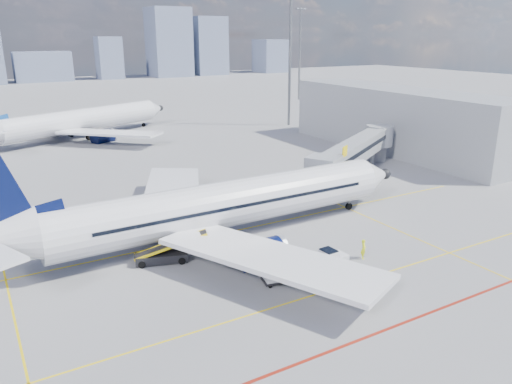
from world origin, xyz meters
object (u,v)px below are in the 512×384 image
main_aircraft (210,208)px  baggage_tug (331,259)px  ramp_worker (363,249)px  cargo_dolly (283,271)px  belt_loader (163,255)px  second_aircraft (74,122)px

main_aircraft → baggage_tug: 12.02m
baggage_tug → ramp_worker: ramp_worker is taller
ramp_worker → cargo_dolly: bearing=123.8°
main_aircraft → baggage_tug: size_ratio=17.10×
cargo_dolly → belt_loader: bearing=142.9°
main_aircraft → baggage_tug: (6.00, -10.13, -2.39)m
baggage_tug → cargo_dolly: 4.71m
cargo_dolly → baggage_tug: bearing=12.9°
cargo_dolly → belt_loader: size_ratio=0.55×
cargo_dolly → belt_loader: belt_loader is taller
belt_loader → ramp_worker: bearing=-10.3°
baggage_tug → ramp_worker: 3.55m
main_aircraft → second_aircraft: size_ratio=1.09×
main_aircraft → second_aircraft: bearing=90.3°
cargo_dolly → ramp_worker: bearing=13.7°
main_aircraft → belt_loader: bearing=-159.0°
baggage_tug → cargo_dolly: baggage_tug is taller
cargo_dolly → belt_loader: (-6.69, 7.98, -0.30)m
baggage_tug → ramp_worker: bearing=-2.1°
ramp_worker → second_aircraft: bearing=42.2°
main_aircraft → ramp_worker: (9.55, -10.02, -2.34)m
second_aircraft → baggage_tug: second_aircraft is taller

